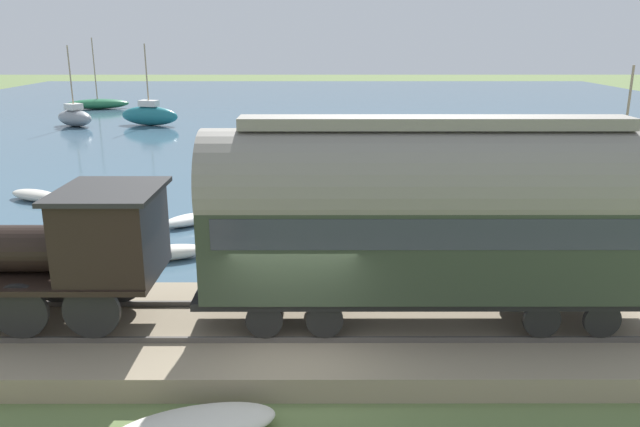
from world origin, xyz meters
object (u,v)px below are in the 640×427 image
Objects in this scene: rowboat_off_pier at (189,220)px; sailboat_green at (98,104)px; beached_dinghy at (194,427)px; rowboat_mid_harbor at (168,252)px; sailboat_gray at (75,117)px; sailboat_brown at (617,187)px; rowboat_near_shore at (420,235)px; rowboat_far_out at (35,195)px; passenger_coach at (430,212)px; sailboat_teal at (150,115)px; steam_locomotive at (60,245)px.

sailboat_green is at bearing -17.19° from rowboat_off_pier.
rowboat_mid_harbor is at bearing 15.83° from beached_dinghy.
sailboat_brown is at bearing -91.10° from sailboat_gray.
beached_dinghy reaches higher than rowboat_off_pier.
rowboat_off_pier is (-25.47, -13.67, -0.49)m from sailboat_gray.
rowboat_near_shore is 8.20m from rowboat_off_pier.
sailboat_brown is at bearing -64.17° from rowboat_far_out.
rowboat_far_out is at bearing 48.45° from passenger_coach.
sailboat_gray is (34.42, 20.65, -2.33)m from passenger_coach.
rowboat_off_pier is at bearing 11.70° from beached_dinghy.
sailboat_teal reaches higher than rowboat_off_pier.
rowboat_mid_harbor reaches higher than rowboat_near_shore.
beached_dinghy is at bearing -123.51° from rowboat_far_out.
rowboat_mid_harbor is 0.83× the size of beached_dinghy.
rowboat_off_pier is at bearing -146.68° from sailboat_teal.
steam_locomotive is 2.81× the size of rowboat_off_pier.
sailboat_gray reaches higher than sailboat_brown.
rowboat_near_shore is (1.76, -7.93, -0.01)m from rowboat_mid_harbor.
beached_dinghy is (-3.38, -3.37, -2.08)m from steam_locomotive.
steam_locomotive is 11.53m from rowboat_near_shore.
sailboat_green is 2.56× the size of rowboat_mid_harbor.
steam_locomotive is at bearing -125.44° from sailboat_gray.
sailboat_green is at bearing 45.00° from sailboat_gray.
passenger_coach is (0.00, -7.80, 0.72)m from steam_locomotive.
rowboat_far_out is (12.46, 14.06, -2.80)m from passenger_coach.
rowboat_mid_harbor is 3.57m from rowboat_off_pier.
sailboat_gray is (34.42, 12.85, -1.61)m from steam_locomotive.
sailboat_brown is 1.90× the size of beached_dinghy.
rowboat_near_shore is at bearing -162.25° from sailboat_green.
sailboat_teal is 27.22m from rowboat_off_pier.
rowboat_off_pier is at bearing 91.21° from sailboat_brown.
rowboat_mid_harbor reaches higher than rowboat_off_pier.
rowboat_far_out is 7.90m from rowboat_off_pier.
passenger_coach is 38.12m from sailboat_teal.
rowboat_near_shore is at bearing -8.06° from passenger_coach.
sailboat_gray is 41.13m from beached_dinghy.
sailboat_green is 40.24m from rowboat_off_pier.
rowboat_near_shore is (-5.32, -15.07, -0.01)m from rowboat_far_out.
sailboat_teal is at bearing -50.85° from sailboat_gray.
rowboat_off_pier is (-25.95, -8.17, -0.58)m from sailboat_teal.
passenger_coach is 9.20m from rowboat_mid_harbor.
beached_dinghy is at bearing -173.37° from sailboat_green.
rowboat_far_out is 18.54m from beached_dinghy.
steam_locomotive reaches higher than rowboat_far_out.
sailboat_teal is 22.47m from rowboat_far_out.
sailboat_brown is 0.89× the size of sailboat_green.
sailboat_green reaches higher than beached_dinghy.
steam_locomotive is at bearing -152.26° from sailboat_teal.
sailboat_teal is at bearing 0.25° from rowboat_mid_harbor.
sailboat_green is 13.45m from sailboat_teal.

